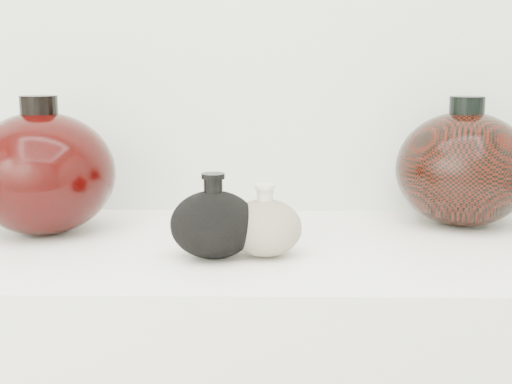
{
  "coord_description": "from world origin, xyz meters",
  "views": [
    {
      "loc": [
        0.06,
        -0.12,
        1.18
      ],
      "look_at": [
        0.04,
        0.92,
        0.99
      ],
      "focal_mm": 50.0,
      "sensor_mm": 36.0,
      "label": 1
    }
  ],
  "objects_px": {
    "black_gourd_vase": "(214,224)",
    "left_round_pot": "(42,173)",
    "cream_gourd_vase": "(265,227)",
    "right_round_pot": "(464,168)"
  },
  "relations": [
    {
      "from": "cream_gourd_vase",
      "to": "left_round_pot",
      "type": "relative_size",
      "value": 0.41
    },
    {
      "from": "left_round_pot",
      "to": "cream_gourd_vase",
      "type": "bearing_deg",
      "value": -19.83
    },
    {
      "from": "right_round_pot",
      "to": "cream_gourd_vase",
      "type": "bearing_deg",
      "value": -149.18
    },
    {
      "from": "cream_gourd_vase",
      "to": "black_gourd_vase",
      "type": "bearing_deg",
      "value": -172.66
    },
    {
      "from": "left_round_pot",
      "to": "right_round_pot",
      "type": "xyz_separation_m",
      "value": [
        0.7,
        0.07,
        -0.0
      ]
    },
    {
      "from": "black_gourd_vase",
      "to": "left_round_pot",
      "type": "xyz_separation_m",
      "value": [
        -0.29,
        0.14,
        0.05
      ]
    },
    {
      "from": "cream_gourd_vase",
      "to": "right_round_pot",
      "type": "bearing_deg",
      "value": 30.82
    },
    {
      "from": "right_round_pot",
      "to": "left_round_pot",
      "type": "bearing_deg",
      "value": -174.22
    },
    {
      "from": "black_gourd_vase",
      "to": "right_round_pot",
      "type": "relative_size",
      "value": 0.55
    },
    {
      "from": "black_gourd_vase",
      "to": "cream_gourd_vase",
      "type": "xyz_separation_m",
      "value": [
        0.07,
        0.01,
        -0.01
      ]
    }
  ]
}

